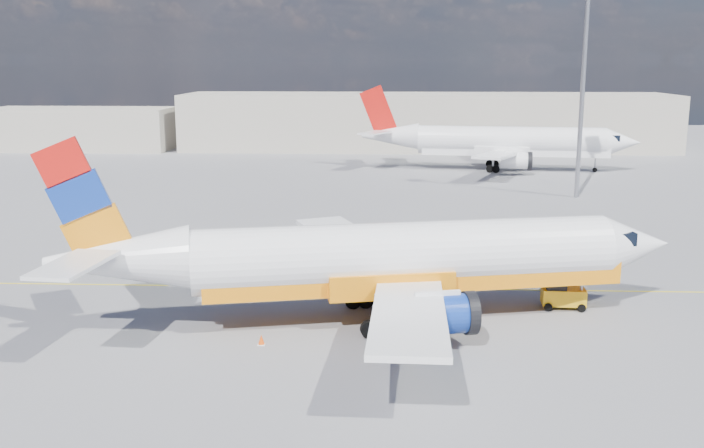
{
  "coord_description": "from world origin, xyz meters",
  "views": [
    {
      "loc": [
        -0.68,
        -40.12,
        12.8
      ],
      "look_at": [
        -2.64,
        4.13,
        3.5
      ],
      "focal_mm": 40.0,
      "sensor_mm": 36.0,
      "label": 1
    }
  ],
  "objects_px": {
    "traffic_cone": "(261,340)",
    "second_jet": "(501,142)",
    "main_jet": "(385,259)",
    "gse_tug": "(562,294)"
  },
  "relations": [
    {
      "from": "second_jet",
      "to": "gse_tug",
      "type": "relative_size",
      "value": 14.32
    },
    {
      "from": "gse_tug",
      "to": "traffic_cone",
      "type": "height_order",
      "value": "gse_tug"
    },
    {
      "from": "second_jet",
      "to": "traffic_cone",
      "type": "relative_size",
      "value": 66.92
    },
    {
      "from": "traffic_cone",
      "to": "second_jet",
      "type": "bearing_deg",
      "value": 72.0
    },
    {
      "from": "main_jet",
      "to": "traffic_cone",
      "type": "height_order",
      "value": "main_jet"
    },
    {
      "from": "main_jet",
      "to": "second_jet",
      "type": "bearing_deg",
      "value": 64.04
    },
    {
      "from": "second_jet",
      "to": "traffic_cone",
      "type": "xyz_separation_m",
      "value": [
        -19.15,
        -58.97,
        -3.06
      ]
    },
    {
      "from": "main_jet",
      "to": "traffic_cone",
      "type": "distance_m",
      "value": 7.31
    },
    {
      "from": "main_jet",
      "to": "traffic_cone",
      "type": "bearing_deg",
      "value": -159.84
    },
    {
      "from": "second_jet",
      "to": "traffic_cone",
      "type": "bearing_deg",
      "value": -101.39
    }
  ]
}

